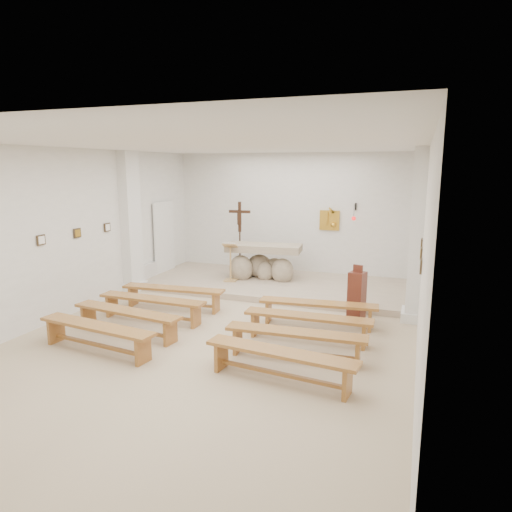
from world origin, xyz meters
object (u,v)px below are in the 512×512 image
at_px(bench_left_second, 152,304).
at_px(donation_pedestal, 357,295).
at_px(bench_right_front, 318,308).
at_px(altar, 263,264).
at_px(bench_left_front, 173,293).
at_px(bench_left_third, 127,316).
at_px(lectern, 230,262).
at_px(crucifix_stand, 240,233).
at_px(bench_left_fourth, 97,332).
at_px(bench_right_third, 296,338).
at_px(bench_right_second, 308,322).
at_px(bench_right_fourth, 280,359).

bearing_deg(bench_left_second, donation_pedestal, 22.62).
bearing_deg(bench_right_front, altar, 121.85).
relative_size(altar, bench_left_front, 0.88).
height_order(bench_left_second, bench_left_third, same).
height_order(lectern, crucifix_stand, crucifix_stand).
xyz_separation_m(bench_left_second, bench_left_fourth, (0.00, -1.71, 0.00)).
xyz_separation_m(bench_left_third, bench_right_third, (3.26, 0.00, 0.00)).
distance_m(bench_right_front, bench_left_third, 3.68).
relative_size(crucifix_stand, bench_left_second, 0.87).
distance_m(altar, lectern, 0.91).
height_order(donation_pedestal, bench_left_fourth, donation_pedestal).
relative_size(bench_right_second, bench_left_fourth, 0.99).
bearing_deg(bench_left_second, bench_right_front, 15.46).
relative_size(altar, donation_pedestal, 1.79).
xyz_separation_m(bench_left_front, bench_right_fourth, (3.26, -2.57, 0.00)).
bearing_deg(bench_right_third, bench_right_fourth, -92.96).
xyz_separation_m(bench_left_third, bench_right_fourth, (3.26, -0.86, 0.00)).
distance_m(donation_pedestal, bench_right_third, 2.52).
relative_size(bench_left_second, bench_right_fourth, 0.99).
bearing_deg(bench_right_front, bench_left_third, -157.75).
bearing_deg(lectern, altar, 30.42).
height_order(donation_pedestal, bench_left_third, donation_pedestal).
xyz_separation_m(lectern, bench_left_third, (-0.44, -3.92, -0.30)).
height_order(bench_left_front, bench_right_second, same).
bearing_deg(bench_left_third, bench_left_fourth, -82.88).
bearing_deg(bench_left_front, donation_pedestal, 5.68).
height_order(donation_pedestal, bench_right_fourth, donation_pedestal).
bearing_deg(donation_pedestal, altar, 158.73).
xyz_separation_m(crucifix_stand, bench_left_second, (-0.36, -3.92, -0.95)).
height_order(bench_left_front, bench_right_front, same).
distance_m(lectern, bench_right_fourth, 5.56).
height_order(donation_pedestal, bench_right_third, donation_pedestal).
relative_size(altar, bench_right_third, 0.88).
xyz_separation_m(donation_pedestal, bench_right_fourth, (-0.66, -3.28, -0.14)).
bearing_deg(bench_left_second, lectern, 82.63).
xyz_separation_m(bench_right_front, bench_right_third, (0.00, -1.71, 0.00)).
bearing_deg(donation_pedestal, bench_right_fourth, -85.98).
bearing_deg(altar, crucifix_stand, 152.81).
xyz_separation_m(crucifix_stand, donation_pedestal, (3.55, -2.35, -0.81)).
bearing_deg(bench_left_front, bench_left_third, -94.68).
bearing_deg(lectern, bench_left_second, -106.19).
distance_m(crucifix_stand, donation_pedestal, 4.34).
xyz_separation_m(altar, crucifix_stand, (-0.78, 0.30, 0.78)).
bearing_deg(lectern, bench_right_front, -46.16).
xyz_separation_m(bench_left_third, bench_left_fourth, (0.00, -0.86, 0.00)).
xyz_separation_m(bench_right_front, bench_left_third, (-3.26, -1.71, 0.00)).
height_order(bench_right_third, bench_left_fourth, same).
xyz_separation_m(bench_left_front, bench_right_third, (3.26, -1.71, 0.00)).
relative_size(altar, bench_left_third, 0.87).
bearing_deg(donation_pedestal, lectern, 172.05).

